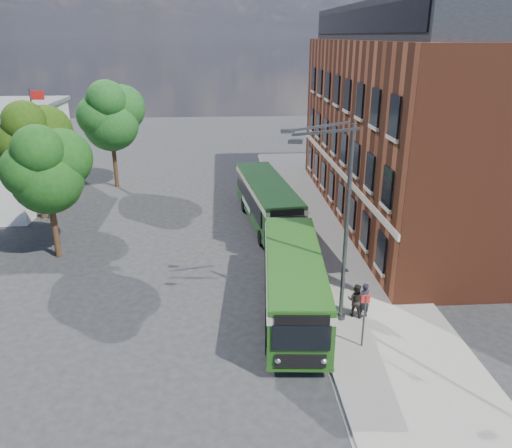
{
  "coord_description": "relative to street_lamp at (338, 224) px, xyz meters",
  "views": [
    {
      "loc": [
        -0.02,
        -21.51,
        12.26
      ],
      "look_at": [
        1.82,
        5.01,
        2.2
      ],
      "focal_mm": 35.0,
      "sensor_mm": 36.0,
      "label": 1
    }
  ],
  "objects": [
    {
      "name": "pedestrian_b",
      "position": [
        1.08,
        0.17,
        -3.84
      ],
      "size": [
        0.98,
        0.92,
        1.61
      ],
      "primitive_type": "imported",
      "rotation": [
        0.0,
        0.0,
        2.62
      ],
      "color": "black",
      "rests_on": "pavement"
    },
    {
      "name": "tree_mid",
      "position": [
        -17.65,
        15.02,
        0.89
      ],
      "size": [
        4.96,
        4.72,
        8.37
      ],
      "color": "#3A2715",
      "rests_on": "ground"
    },
    {
      "name": "kerb_line",
      "position": [
        -0.89,
        10.0,
        -4.79
      ],
      "size": [
        0.12,
        48.0,
        0.01
      ],
      "primitive_type": "cube",
      "color": "beige",
      "rests_on": "ground"
    },
    {
      "name": "pedestrian_a",
      "position": [
        1.41,
        0.05,
        -3.79
      ],
      "size": [
        0.72,
        0.59,
        1.71
      ],
      "primitive_type": "imported",
      "rotation": [
        0.0,
        0.0,
        3.47
      ],
      "color": "black",
      "rests_on": "pavement"
    },
    {
      "name": "tree_right",
      "position": [
        -13.91,
        22.74,
        1.35
      ],
      "size": [
        5.36,
        5.1,
        9.05
      ],
      "color": "#3A2715",
      "rests_on": "ground"
    },
    {
      "name": "flagpole",
      "position": [
        -17.29,
        15.0,
        0.15
      ],
      "size": [
        0.95,
        0.1,
        9.0
      ],
      "color": "#393C3E",
      "rests_on": "ground"
    },
    {
      "name": "bus_front",
      "position": [
        -1.72,
        0.8,
        -2.96
      ],
      "size": [
        3.37,
        10.25,
        3.02
      ],
      "color": "#225318",
      "rests_on": "ground"
    },
    {
      "name": "pavement",
      "position": [
        2.16,
        10.0,
        -4.72
      ],
      "size": [
        6.0,
        48.0,
        0.15
      ],
      "primitive_type": "cube",
      "color": "gray",
      "rests_on": "ground"
    },
    {
      "name": "brick_office",
      "position": [
        9.16,
        14.0,
        2.18
      ],
      "size": [
        12.1,
        26.0,
        14.2
      ],
      "color": "brown",
      "rests_on": "ground"
    },
    {
      "name": "tree_left",
      "position": [
        -14.6,
        8.18,
        0.58
      ],
      "size": [
        4.69,
        4.46,
        7.92
      ],
      "color": "#3A2715",
      "rests_on": "ground"
    },
    {
      "name": "bus_rear",
      "position": [
        -1.84,
        12.95,
        -2.96
      ],
      "size": [
        3.84,
        11.54,
        3.02
      ],
      "color": "#23591F",
      "rests_on": "ground"
    },
    {
      "name": "street_lamp",
      "position": [
        0.0,
        0.0,
        0.0
      ],
      "size": [
        2.96,
        2.38,
        9.0
      ],
      "color": "#393C3E",
      "rests_on": "ground"
    },
    {
      "name": "ground",
      "position": [
        -4.84,
        2.0,
        -4.79
      ],
      "size": [
        120.0,
        120.0,
        0.0
      ],
      "primitive_type": "plane",
      "color": "#262629",
      "rests_on": "ground"
    },
    {
      "name": "bus_stop_sign",
      "position": [
        0.76,
        -2.2,
        -3.28
      ],
      "size": [
        0.35,
        0.08,
        2.52
      ],
      "color": "#393C3E",
      "rests_on": "ground"
    }
  ]
}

